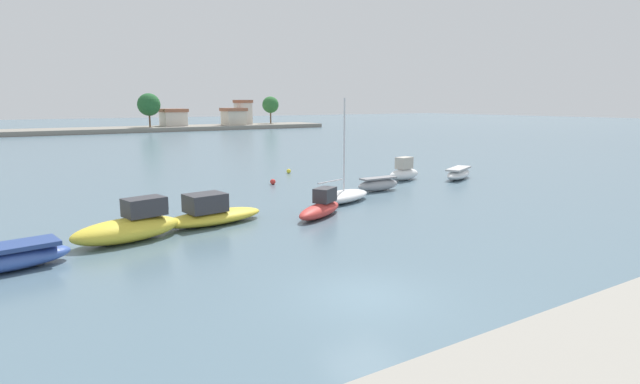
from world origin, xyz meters
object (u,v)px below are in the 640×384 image
moored_boat_1 (130,227)px  moored_boat_6 (404,172)px  moored_boat_2 (211,213)px  moored_boat_3 (321,207)px  mooring_buoy_2 (289,171)px  moored_boat_5 (378,184)px  moored_boat_7 (458,174)px  mooring_buoy_1 (273,182)px  moored_boat_0 (6,258)px  moored_boat_4 (342,196)px

moored_boat_1 → moored_boat_6: (22.64, 7.00, 0.01)m
moored_boat_2 → moored_boat_3: (5.71, -1.51, -0.04)m
mooring_buoy_2 → moored_boat_5: bearing=-85.3°
moored_boat_5 → moored_boat_7: bearing=6.0°
mooring_buoy_1 → mooring_buoy_2: 6.15m
moored_boat_0 → moored_boat_6: bearing=9.2°
moored_boat_4 → mooring_buoy_1: 8.57m
moored_boat_2 → moored_boat_5: size_ratio=1.67×
moored_boat_6 → moored_boat_3: bearing=-160.1°
mooring_buoy_1 → moored_boat_3: bearing=-104.2°
moored_boat_3 → mooring_buoy_2: (6.82, 15.87, -0.33)m
moored_boat_4 → mooring_buoy_2: (3.56, 13.24, -0.19)m
moored_boat_3 → moored_boat_4: size_ratio=0.65×
moored_boat_4 → mooring_buoy_1: (-0.42, 8.55, -0.18)m
moored_boat_7 → moored_boat_0: bearing=166.6°
moored_boat_0 → moored_boat_7: 32.27m
moored_boat_2 → moored_boat_4: (8.97, 1.13, -0.17)m
moored_boat_2 → mooring_buoy_2: (12.53, 14.37, -0.37)m
moored_boat_7 → moored_boat_1: bearing=165.2°
moored_boat_2 → mooring_buoy_1: size_ratio=13.71×
moored_boat_2 → moored_boat_4: bearing=-0.3°
moored_boat_6 → mooring_buoy_2: size_ratio=8.76×
moored_boat_1 → moored_boat_6: moored_boat_1 is taller
moored_boat_6 → moored_boat_2: bearing=-172.6°
moored_boat_1 → moored_boat_7: size_ratio=1.20×
moored_boat_0 → moored_boat_2: 9.47m
moored_boat_1 → moored_boat_2: (4.23, 1.07, -0.10)m
moored_boat_0 → moored_boat_5: 23.27m
moored_boat_1 → moored_boat_7: 27.21m
moored_boat_6 → mooring_buoy_1: moored_boat_6 is taller
moored_boat_3 → mooring_buoy_2: size_ratio=10.60×
moored_boat_0 → mooring_buoy_1: moored_boat_0 is taller
moored_boat_0 → moored_boat_1: bearing=11.2°
moored_boat_3 → moored_boat_6: moored_boat_6 is taller
mooring_buoy_2 → moored_boat_0: bearing=-141.5°
moored_boat_1 → moored_boat_3: bearing=-14.4°
moored_boat_4 → moored_boat_2: bearing=169.8°
moored_boat_0 → moored_boat_6: size_ratio=1.35×
moored_boat_5 → mooring_buoy_2: (-0.93, 11.27, -0.27)m
moored_boat_4 → mooring_buoy_2: bearing=57.5°
moored_boat_6 → moored_boat_4: bearing=-163.5°
moored_boat_1 → moored_boat_2: bearing=2.3°
mooring_buoy_1 → moored_boat_7: bearing=-22.3°
mooring_buoy_1 → mooring_buoy_2: mooring_buoy_1 is taller
moored_boat_4 → moored_boat_5: bearing=6.2°
moored_boat_1 → moored_boat_4: 13.39m
moored_boat_4 → mooring_buoy_1: bearing=75.4°
moored_boat_0 → moored_boat_4: 18.44m
moored_boat_1 → moored_boat_2: size_ratio=0.91×
moored_boat_2 → mooring_buoy_1: moored_boat_2 is taller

